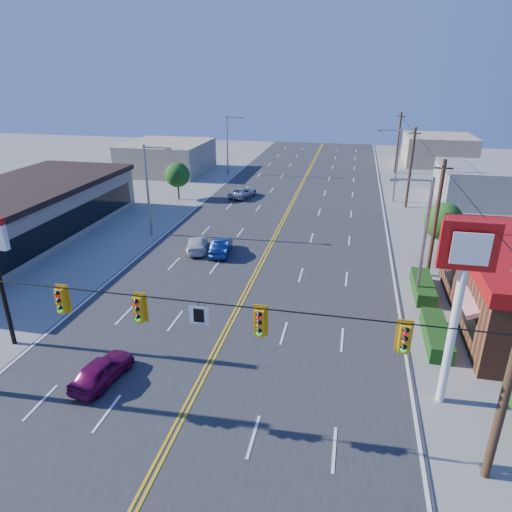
% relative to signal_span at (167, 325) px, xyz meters
% --- Properties ---
extents(ground, '(160.00, 160.00, 0.00)m').
position_rel_signal_span_xyz_m(ground, '(0.12, 0.00, -4.89)').
color(ground, gray).
rests_on(ground, ground).
extents(road, '(20.00, 120.00, 0.06)m').
position_rel_signal_span_xyz_m(road, '(0.12, 20.00, -4.86)').
color(road, '#2D2D30').
rests_on(road, ground).
extents(signal_span, '(24.32, 0.34, 9.00)m').
position_rel_signal_span_xyz_m(signal_span, '(0.00, 0.00, 0.00)').
color(signal_span, '#47301E').
rests_on(signal_span, ground).
extents(kfc_pylon, '(2.20, 0.36, 8.50)m').
position_rel_signal_span_xyz_m(kfc_pylon, '(11.12, 4.00, 1.16)').
color(kfc_pylon, white).
rests_on(kfc_pylon, ground).
extents(strip_mall, '(10.40, 26.40, 4.40)m').
position_rel_signal_span_xyz_m(strip_mall, '(-21.88, 18.00, -2.63)').
color(strip_mall, tan).
rests_on(strip_mall, ground).
extents(streetlight_se, '(2.55, 0.25, 8.00)m').
position_rel_signal_span_xyz_m(streetlight_se, '(10.91, 14.00, -0.37)').
color(streetlight_se, gray).
rests_on(streetlight_se, ground).
extents(streetlight_ne, '(2.55, 0.25, 8.00)m').
position_rel_signal_span_xyz_m(streetlight_ne, '(10.91, 38.00, -0.37)').
color(streetlight_ne, gray).
rests_on(streetlight_ne, ground).
extents(streetlight_sw, '(2.55, 0.25, 8.00)m').
position_rel_signal_span_xyz_m(streetlight_sw, '(-10.67, 22.00, -0.37)').
color(streetlight_sw, gray).
rests_on(streetlight_sw, ground).
extents(streetlight_nw, '(2.55, 0.25, 8.00)m').
position_rel_signal_span_xyz_m(streetlight_nw, '(-10.67, 48.00, -0.37)').
color(streetlight_nw, gray).
rests_on(streetlight_nw, ground).
extents(utility_pole_near, '(0.28, 0.28, 8.40)m').
position_rel_signal_span_xyz_m(utility_pole_near, '(12.32, 18.00, -0.69)').
color(utility_pole_near, '#47301E').
rests_on(utility_pole_near, ground).
extents(utility_pole_mid, '(0.28, 0.28, 8.40)m').
position_rel_signal_span_xyz_m(utility_pole_mid, '(12.32, 36.00, -0.69)').
color(utility_pole_mid, '#47301E').
rests_on(utility_pole_mid, ground).
extents(utility_pole_far, '(0.28, 0.28, 8.40)m').
position_rel_signal_span_xyz_m(utility_pole_far, '(12.32, 54.00, -0.69)').
color(utility_pole_far, '#47301E').
rests_on(utility_pole_far, ground).
extents(tree_kfc_rear, '(2.94, 2.94, 4.41)m').
position_rel_signal_span_xyz_m(tree_kfc_rear, '(13.62, 22.00, -1.95)').
color(tree_kfc_rear, '#47301E').
rests_on(tree_kfc_rear, ground).
extents(tree_west, '(2.80, 2.80, 4.20)m').
position_rel_signal_span_xyz_m(tree_west, '(-12.88, 34.00, -2.09)').
color(tree_west, '#47301E').
rests_on(tree_west, ground).
extents(bld_east_mid, '(12.00, 10.00, 4.00)m').
position_rel_signal_span_xyz_m(bld_east_mid, '(22.12, 40.00, -2.89)').
color(bld_east_mid, gray).
rests_on(bld_east_mid, ground).
extents(bld_west_far, '(11.00, 12.00, 4.20)m').
position_rel_signal_span_xyz_m(bld_west_far, '(-19.88, 48.00, -2.79)').
color(bld_west_far, tan).
rests_on(bld_west_far, ground).
extents(bld_east_far, '(10.00, 10.00, 4.40)m').
position_rel_signal_span_xyz_m(bld_east_far, '(19.12, 62.00, -2.69)').
color(bld_east_far, tan).
rests_on(bld_east_far, ground).
extents(car_magenta, '(1.99, 3.77, 1.22)m').
position_rel_signal_span_xyz_m(car_magenta, '(-4.41, 2.00, -4.27)').
color(car_magenta, maroon).
rests_on(car_magenta, ground).
extents(car_blue, '(1.80, 3.95, 1.26)m').
position_rel_signal_span_xyz_m(car_blue, '(-3.41, 18.80, -4.26)').
color(car_blue, navy).
rests_on(car_blue, ground).
extents(car_white, '(2.56, 4.21, 1.14)m').
position_rel_signal_span_xyz_m(car_white, '(-5.54, 19.01, -4.32)').
color(car_white, silver).
rests_on(car_white, ground).
extents(car_silver, '(2.96, 4.56, 1.17)m').
position_rel_signal_span_xyz_m(car_silver, '(-5.83, 36.11, -4.30)').
color(car_silver, '#BBBCC1').
rests_on(car_silver, ground).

